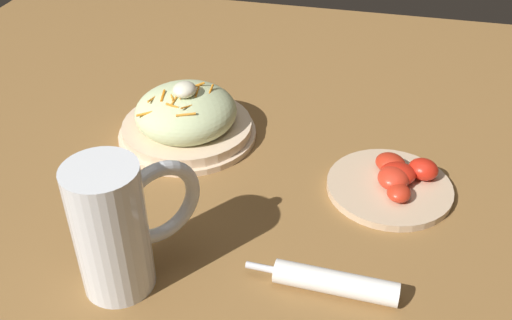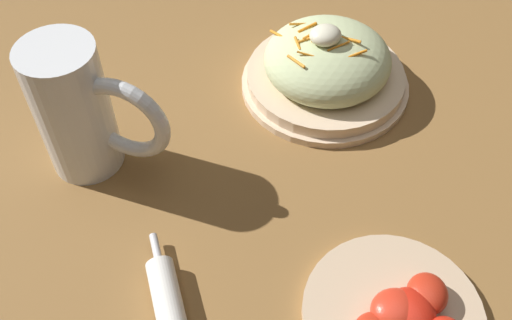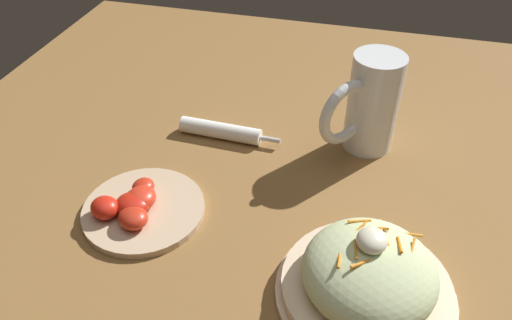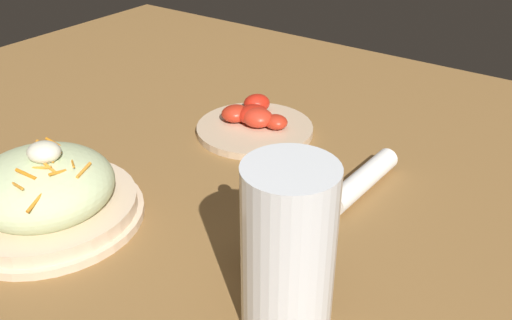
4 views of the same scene
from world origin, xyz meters
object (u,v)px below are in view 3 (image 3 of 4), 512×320
Objects in this scene: beer_mug at (369,109)px; tomato_plate at (138,208)px; napkin_roll at (222,131)px; salad_plate at (368,278)px.

tomato_plate is at bearing -50.30° from beer_mug.
beer_mug is at bearing 99.31° from napkin_roll.
beer_mug is 0.40m from tomato_plate.
tomato_plate is (0.21, -0.06, -0.00)m from napkin_roll.
salad_plate is at bearing 79.51° from tomato_plate.
beer_mug reaches higher than salad_plate.
napkin_roll is (-0.28, -0.28, -0.02)m from salad_plate.
tomato_plate is at bearing -100.49° from salad_plate.
salad_plate is 0.34m from tomato_plate.
beer_mug is at bearing -174.65° from salad_plate.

